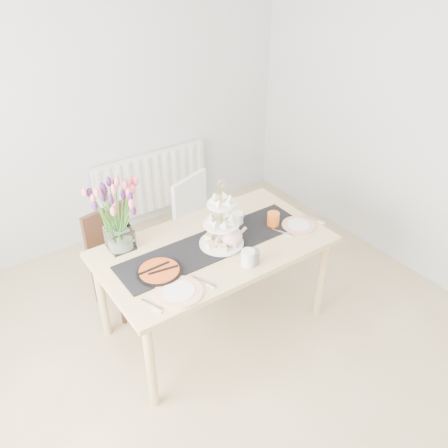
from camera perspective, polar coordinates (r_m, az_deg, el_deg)
room_shell at (r=2.52m, az=3.01°, el=0.03°), size 4.50×4.50×4.50m
radiator at (r=4.80m, az=-8.65°, el=5.01°), size 1.20×0.08×0.60m
dining_table at (r=3.35m, az=-1.21°, el=-3.58°), size 1.60×0.90×0.75m
chair_brown at (r=3.82m, az=-12.73°, el=-3.18°), size 0.47×0.47×0.81m
chair_white at (r=4.09m, az=-2.87°, el=0.78°), size 0.54×0.54×0.85m
table_runner at (r=3.30m, az=-1.23°, el=-2.46°), size 1.40×0.35×0.01m
tulip_vase at (r=3.17m, az=-12.93°, el=2.08°), size 0.61×0.61×0.52m
cake_stand at (r=3.23m, az=-0.32°, el=-0.64°), size 0.31×0.31×0.45m
teapot at (r=3.25m, az=0.90°, el=-1.50°), size 0.26×0.21×0.16m
cream_jug at (r=3.51m, az=1.63°, el=0.70°), size 0.10×0.10×0.09m
tart_tin at (r=3.07m, az=-7.79°, el=-5.73°), size 0.29×0.29×0.04m
mug_grey at (r=3.11m, az=3.52°, el=-4.00°), size 0.12×0.12×0.10m
mug_white at (r=3.09m, az=2.91°, el=-4.10°), size 0.10×0.10×0.11m
mug_orange at (r=3.50m, az=5.94°, el=0.56°), size 0.12×0.12×0.11m
plate_left at (r=2.92m, az=-5.47°, el=-8.14°), size 0.39×0.39×0.02m
plate_right at (r=3.54m, az=8.93°, el=-0.16°), size 0.33×0.33×0.01m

